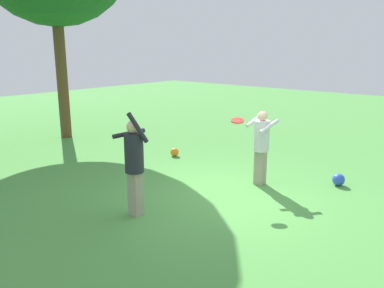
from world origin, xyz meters
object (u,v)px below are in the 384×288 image
(person_catcher, at_px, (261,142))
(ball_orange, at_px, (175,152))
(ball_blue, at_px, (339,180))
(person_thrower, at_px, (134,159))
(frisbee, at_px, (237,120))

(person_catcher, distance_m, ball_orange, 3.18)
(person_catcher, xyz_separation_m, ball_orange, (0.46, 3.03, -0.86))
(ball_orange, height_order, ball_blue, ball_blue)
(person_thrower, distance_m, frisbee, 2.34)
(person_catcher, bearing_deg, frisbee, 0.00)
(frisbee, height_order, ball_orange, frisbee)
(ball_orange, bearing_deg, ball_blue, -82.31)
(frisbee, relative_size, ball_orange, 1.60)
(person_catcher, distance_m, frisbee, 0.92)
(ball_blue, bearing_deg, person_thrower, 150.57)
(person_thrower, bearing_deg, ball_blue, -11.58)
(person_thrower, relative_size, person_catcher, 1.18)
(frisbee, xyz_separation_m, ball_orange, (1.18, 2.87, -1.42))
(frisbee, bearing_deg, person_catcher, -12.21)
(person_thrower, relative_size, ball_orange, 8.36)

